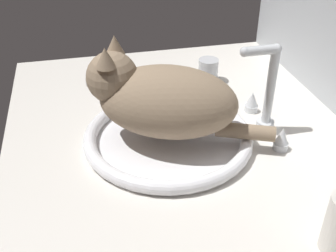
{
  "coord_description": "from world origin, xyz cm",
  "views": [
    {
      "loc": [
        68.1,
        -19.69,
        55.07
      ],
      "look_at": [
        -3.77,
        -3.26,
        7.0
      ],
      "focal_mm": 44.26,
      "sensor_mm": 36.0,
      "label": 1
    }
  ],
  "objects_px": {
    "cat": "(158,98)",
    "metal_jar": "(208,70)",
    "faucet": "(266,99)",
    "toothbrush": "(110,68)",
    "sink_basin": "(168,137)"
  },
  "relations": [
    {
      "from": "sink_basin",
      "to": "cat",
      "type": "distance_m",
      "value": 0.1
    },
    {
      "from": "faucet",
      "to": "cat",
      "type": "bearing_deg",
      "value": -92.0
    },
    {
      "from": "metal_jar",
      "to": "toothbrush",
      "type": "xyz_separation_m",
      "value": [
        -0.13,
        -0.26,
        -0.03
      ]
    },
    {
      "from": "cat",
      "to": "metal_jar",
      "type": "xyz_separation_m",
      "value": [
        -0.25,
        0.19,
        -0.07
      ]
    },
    {
      "from": "sink_basin",
      "to": "toothbrush",
      "type": "distance_m",
      "value": 0.4
    },
    {
      "from": "sink_basin",
      "to": "faucet",
      "type": "distance_m",
      "value": 0.23
    },
    {
      "from": "sink_basin",
      "to": "metal_jar",
      "type": "xyz_separation_m",
      "value": [
        -0.26,
        0.17,
        0.02
      ]
    },
    {
      "from": "metal_jar",
      "to": "toothbrush",
      "type": "distance_m",
      "value": 0.29
    },
    {
      "from": "faucet",
      "to": "sink_basin",
      "type": "bearing_deg",
      "value": -90.0
    },
    {
      "from": "metal_jar",
      "to": "faucet",
      "type": "bearing_deg",
      "value": 10.27
    },
    {
      "from": "faucet",
      "to": "metal_jar",
      "type": "xyz_separation_m",
      "value": [
        -0.26,
        -0.05,
        -0.05
      ]
    },
    {
      "from": "faucet",
      "to": "metal_jar",
      "type": "height_order",
      "value": "faucet"
    },
    {
      "from": "sink_basin",
      "to": "cat",
      "type": "xyz_separation_m",
      "value": [
        -0.01,
        -0.02,
        0.09
      ]
    },
    {
      "from": "faucet",
      "to": "toothbrush",
      "type": "distance_m",
      "value": 0.5
    },
    {
      "from": "sink_basin",
      "to": "faucet",
      "type": "relative_size",
      "value": 1.78
    }
  ]
}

